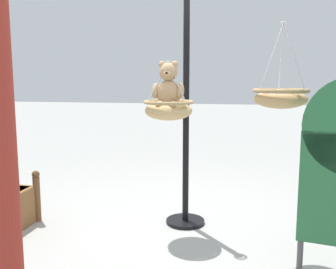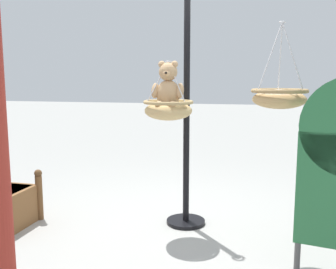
% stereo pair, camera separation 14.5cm
% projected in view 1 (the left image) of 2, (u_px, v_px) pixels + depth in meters
% --- Properties ---
extents(ground_plane, '(40.00, 40.00, 0.00)m').
position_uv_depth(ground_plane, '(168.00, 227.00, 4.33)').
color(ground_plane, '#9E9E99').
extents(display_pole_central, '(0.44, 0.44, 2.64)m').
position_uv_depth(display_pole_central, '(186.00, 151.00, 4.31)').
color(display_pole_central, black).
rests_on(display_pole_central, ground).
extents(hanging_basket_with_teddy, '(0.52, 0.52, 0.61)m').
position_uv_depth(hanging_basket_with_teddy, '(169.00, 109.00, 4.02)').
color(hanging_basket_with_teddy, tan).
extents(teddy_bear, '(0.34, 0.30, 0.49)m').
position_uv_depth(teddy_bear, '(168.00, 88.00, 3.97)').
color(teddy_bear, tan).
extents(hanging_basket_left_high, '(0.50, 0.50, 0.76)m').
position_uv_depth(hanging_basket_left_high, '(281.00, 97.00, 3.46)').
color(hanging_basket_left_high, tan).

